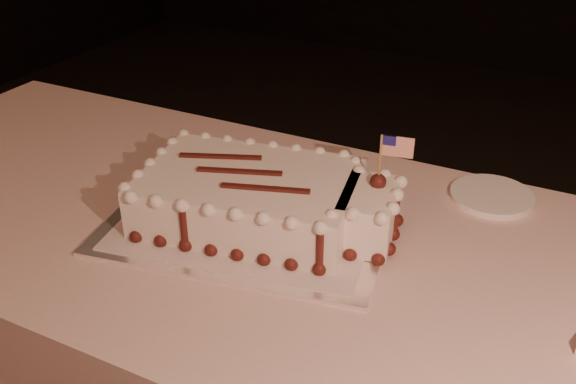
% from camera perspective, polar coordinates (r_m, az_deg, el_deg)
% --- Properties ---
extents(cake_board, '(0.58, 0.48, 0.01)m').
position_cam_1_polar(cake_board, '(1.23, -3.34, -2.51)').
color(cake_board, white).
rests_on(cake_board, banquet_table).
extents(doily, '(0.52, 0.43, 0.00)m').
position_cam_1_polar(doily, '(1.22, -3.35, -2.31)').
color(doily, silver).
rests_on(doily, cake_board).
extents(sheet_cake, '(0.51, 0.34, 0.20)m').
position_cam_1_polar(sheet_cake, '(1.19, -2.16, -0.57)').
color(sheet_cake, white).
rests_on(sheet_cake, doily).
extents(side_plate, '(0.17, 0.17, 0.01)m').
position_cam_1_polar(side_plate, '(1.36, 17.66, -0.34)').
color(side_plate, white).
rests_on(side_plate, banquet_table).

